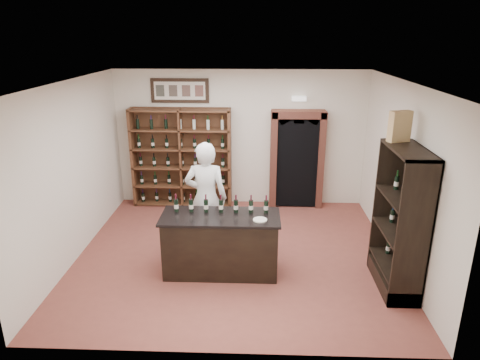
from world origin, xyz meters
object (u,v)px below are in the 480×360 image
tasting_counter (221,244)px  wine_crate (400,126)px  shopkeeper (206,198)px  wine_shelf (182,157)px  side_cabinet (400,242)px  counter_bottle_0 (176,205)px

tasting_counter → wine_crate: size_ratio=4.12×
shopkeeper → wine_shelf: bearing=-68.6°
side_cabinet → wine_crate: wine_crate is taller
tasting_counter → side_cabinet: bearing=-6.3°
tasting_counter → shopkeeper: 0.93m
wine_shelf → tasting_counter: bearing=-69.4°
side_cabinet → shopkeeper: 3.21m
tasting_counter → shopkeeper: (-0.31, 0.72, 0.51)m
shopkeeper → wine_crate: size_ratio=4.42×
wine_crate → shopkeeper: bearing=148.8°
tasting_counter → wine_crate: 3.28m
tasting_counter → counter_bottle_0: size_ratio=6.27×
counter_bottle_0 → side_cabinet: side_cabinet is taller
counter_bottle_0 → wine_crate: (3.37, -0.04, 1.32)m
wine_shelf → counter_bottle_0: (0.38, -2.79, 0.01)m
side_cabinet → shopkeeper: size_ratio=1.09×
side_cabinet → shopkeeper: (-3.03, 1.02, 0.25)m
shopkeeper → wine_crate: bearing=170.0°
wine_shelf → side_cabinet: (3.82, -3.23, -0.35)m
shopkeeper → tasting_counter: bearing=114.9°
tasting_counter → wine_shelf: bearing=110.6°
tasting_counter → side_cabinet: side_cabinet is taller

